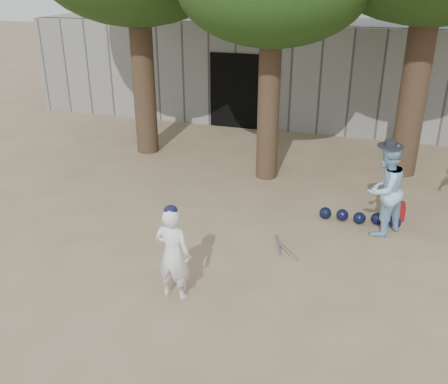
% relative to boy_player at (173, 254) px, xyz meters
% --- Properties ---
extents(ground, '(70.00, 70.00, 0.00)m').
position_rel_boy_player_xyz_m(ground, '(-0.41, 0.78, -0.72)').
color(ground, '#937C5E').
rests_on(ground, ground).
extents(boy_player, '(0.54, 0.37, 1.44)m').
position_rel_boy_player_xyz_m(boy_player, '(0.00, 0.00, 0.00)').
color(boy_player, white).
rests_on(boy_player, ground).
extents(spectator_blue, '(1.00, 1.04, 1.69)m').
position_rel_boy_player_xyz_m(spectator_blue, '(2.79, 2.95, 0.13)').
color(spectator_blue, '#9CCEF1').
rests_on(spectator_blue, ground).
extents(red_bag, '(0.43, 0.34, 0.30)m').
position_rel_boy_player_xyz_m(red_bag, '(3.02, 3.65, -0.57)').
color(red_bag, maroon).
rests_on(red_bag, ground).
extents(back_building, '(16.00, 5.24, 3.00)m').
position_rel_boy_player_xyz_m(back_building, '(-0.41, 11.11, 0.78)').
color(back_building, gray).
rests_on(back_building, ground).
extents(helmet_row, '(1.51, 0.31, 0.23)m').
position_rel_boy_player_xyz_m(helmet_row, '(2.42, 3.23, -0.60)').
color(helmet_row, black).
rests_on(helmet_row, ground).
extents(bat_pile, '(0.58, 0.76, 0.06)m').
position_rel_boy_player_xyz_m(bat_pile, '(1.24, 1.81, -0.69)').
color(bat_pile, '#BABAC2').
rests_on(bat_pile, ground).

